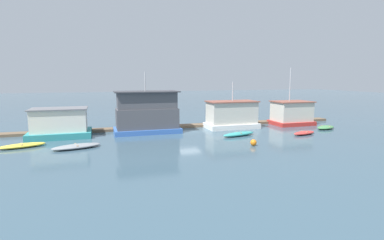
{
  "coord_description": "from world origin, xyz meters",
  "views": [
    {
      "loc": [
        -9.99,
        -33.38,
        6.26
      ],
      "look_at": [
        0.0,
        -1.0,
        1.4
      ],
      "focal_mm": 28.0,
      "sensor_mm": 36.0,
      "label": 1
    }
  ],
  "objects_px": {
    "houseboat_red": "(292,113)",
    "mooring_post_near_right": "(242,120)",
    "dinghy_teal": "(239,134)",
    "mooring_post_far_right": "(156,121)",
    "dinghy_grey": "(76,146)",
    "houseboat_teal": "(60,124)",
    "houseboat_white": "(232,115)",
    "dinghy_red": "(304,133)",
    "houseboat_blue": "(147,113)",
    "dinghy_green": "(326,127)",
    "dinghy_yellow": "(22,146)",
    "buoy_orange": "(253,143)"
  },
  "relations": [
    {
      "from": "houseboat_red",
      "to": "mooring_post_near_right",
      "type": "bearing_deg",
      "value": 170.12
    },
    {
      "from": "dinghy_teal",
      "to": "mooring_post_far_right",
      "type": "distance_m",
      "value": 10.07
    },
    {
      "from": "dinghy_grey",
      "to": "mooring_post_near_right",
      "type": "relative_size",
      "value": 3.31
    },
    {
      "from": "houseboat_teal",
      "to": "dinghy_grey",
      "type": "bearing_deg",
      "value": -71.86
    },
    {
      "from": "houseboat_teal",
      "to": "houseboat_white",
      "type": "distance_m",
      "value": 19.66
    },
    {
      "from": "dinghy_grey",
      "to": "dinghy_red",
      "type": "relative_size",
      "value": 1.35
    },
    {
      "from": "houseboat_blue",
      "to": "mooring_post_near_right",
      "type": "height_order",
      "value": "houseboat_blue"
    },
    {
      "from": "houseboat_white",
      "to": "mooring_post_far_right",
      "type": "xyz_separation_m",
      "value": [
        -9.28,
        1.26,
        -0.56
      ]
    },
    {
      "from": "mooring_post_far_right",
      "to": "houseboat_red",
      "type": "bearing_deg",
      "value": -3.65
    },
    {
      "from": "houseboat_red",
      "to": "dinghy_green",
      "type": "xyz_separation_m",
      "value": [
        1.88,
        -4.28,
        -1.31
      ]
    },
    {
      "from": "houseboat_blue",
      "to": "dinghy_red",
      "type": "xyz_separation_m",
      "value": [
        16.27,
        -6.47,
        -2.03
      ]
    },
    {
      "from": "houseboat_red",
      "to": "dinghy_grey",
      "type": "distance_m",
      "value": 27.15
    },
    {
      "from": "houseboat_blue",
      "to": "houseboat_red",
      "type": "bearing_deg",
      "value": 0.23
    },
    {
      "from": "houseboat_blue",
      "to": "houseboat_red",
      "type": "distance_m",
      "value": 19.25
    },
    {
      "from": "houseboat_white",
      "to": "dinghy_teal",
      "type": "xyz_separation_m",
      "value": [
        -1.43,
        -4.99,
        -1.41
      ]
    },
    {
      "from": "dinghy_red",
      "to": "houseboat_white",
      "type": "bearing_deg",
      "value": 131.87
    },
    {
      "from": "dinghy_yellow",
      "to": "buoy_orange",
      "type": "height_order",
      "value": "buoy_orange"
    },
    {
      "from": "dinghy_green",
      "to": "mooring_post_far_right",
      "type": "relative_size",
      "value": 1.47
    },
    {
      "from": "dinghy_yellow",
      "to": "mooring_post_near_right",
      "type": "relative_size",
      "value": 3.08
    },
    {
      "from": "buoy_orange",
      "to": "dinghy_grey",
      "type": "bearing_deg",
      "value": 166.96
    },
    {
      "from": "houseboat_teal",
      "to": "dinghy_teal",
      "type": "distance_m",
      "value": 18.94
    },
    {
      "from": "houseboat_teal",
      "to": "mooring_post_near_right",
      "type": "distance_m",
      "value": 21.84
    },
    {
      "from": "houseboat_white",
      "to": "dinghy_teal",
      "type": "height_order",
      "value": "houseboat_white"
    },
    {
      "from": "houseboat_white",
      "to": "dinghy_green",
      "type": "height_order",
      "value": "houseboat_white"
    },
    {
      "from": "houseboat_red",
      "to": "buoy_orange",
      "type": "height_order",
      "value": "houseboat_red"
    },
    {
      "from": "houseboat_red",
      "to": "dinghy_yellow",
      "type": "bearing_deg",
      "value": -172.18
    },
    {
      "from": "houseboat_blue",
      "to": "dinghy_teal",
      "type": "relative_size",
      "value": 1.74
    },
    {
      "from": "buoy_orange",
      "to": "houseboat_blue",
      "type": "bearing_deg",
      "value": 130.94
    },
    {
      "from": "dinghy_yellow",
      "to": "dinghy_red",
      "type": "xyz_separation_m",
      "value": [
        28.17,
        -2.27,
        0.01
      ]
    },
    {
      "from": "dinghy_red",
      "to": "mooring_post_near_right",
      "type": "distance_m",
      "value": 8.53
    },
    {
      "from": "dinghy_green",
      "to": "buoy_orange",
      "type": "distance_m",
      "value": 13.88
    },
    {
      "from": "houseboat_red",
      "to": "dinghy_teal",
      "type": "bearing_deg",
      "value": -153.39
    },
    {
      "from": "houseboat_white",
      "to": "dinghy_yellow",
      "type": "xyz_separation_m",
      "value": [
        -22.39,
        -4.17,
        -1.43
      ]
    },
    {
      "from": "buoy_orange",
      "to": "houseboat_red",
      "type": "bearing_deg",
      "value": 41.6
    },
    {
      "from": "dinghy_yellow",
      "to": "mooring_post_far_right",
      "type": "bearing_deg",
      "value": 22.49
    },
    {
      "from": "houseboat_teal",
      "to": "mooring_post_far_right",
      "type": "relative_size",
      "value": 2.93
    },
    {
      "from": "houseboat_white",
      "to": "houseboat_teal",
      "type": "bearing_deg",
      "value": 179.95
    },
    {
      "from": "mooring_post_far_right",
      "to": "buoy_orange",
      "type": "distance_m",
      "value": 12.98
    },
    {
      "from": "buoy_orange",
      "to": "houseboat_teal",
      "type": "bearing_deg",
      "value": 151.25
    },
    {
      "from": "houseboat_blue",
      "to": "mooring_post_near_right",
      "type": "distance_m",
      "value": 12.78
    },
    {
      "from": "dinghy_red",
      "to": "dinghy_green",
      "type": "height_order",
      "value": "dinghy_green"
    },
    {
      "from": "houseboat_teal",
      "to": "dinghy_grey",
      "type": "xyz_separation_m",
      "value": [
        1.97,
        -6.0,
        -1.23
      ]
    },
    {
      "from": "dinghy_yellow",
      "to": "houseboat_blue",
      "type": "bearing_deg",
      "value": 19.45
    },
    {
      "from": "mooring_post_far_right",
      "to": "houseboat_blue",
      "type": "bearing_deg",
      "value": -134.74
    },
    {
      "from": "houseboat_red",
      "to": "dinghy_grey",
      "type": "xyz_separation_m",
      "value": [
        -26.43,
        -6.09,
        -1.32
      ]
    },
    {
      "from": "dinghy_teal",
      "to": "buoy_orange",
      "type": "xyz_separation_m",
      "value": [
        -0.74,
        -4.59,
        0.08
      ]
    },
    {
      "from": "houseboat_teal",
      "to": "houseboat_blue",
      "type": "bearing_deg",
      "value": 0.07
    },
    {
      "from": "houseboat_white",
      "to": "houseboat_red",
      "type": "distance_m",
      "value": 8.74
    },
    {
      "from": "houseboat_teal",
      "to": "dinghy_grey",
      "type": "relative_size",
      "value": 1.42
    },
    {
      "from": "dinghy_red",
      "to": "buoy_orange",
      "type": "xyz_separation_m",
      "value": [
        -7.94,
        -3.13,
        0.1
      ]
    }
  ]
}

